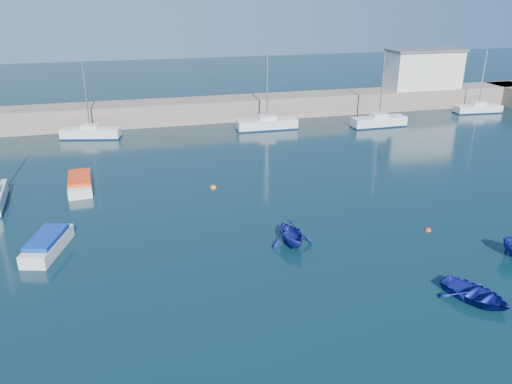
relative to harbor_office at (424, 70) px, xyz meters
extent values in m
plane|color=black|center=(-30.00, -46.00, -5.10)|extent=(220.00, 220.00, 0.00)
cube|color=#7B6C5E|center=(-30.00, 0.00, -3.80)|extent=(96.00, 4.50, 2.60)
cube|color=silver|center=(0.00, 0.00, 0.00)|extent=(10.00, 4.00, 5.00)
cube|color=silver|center=(-44.36, -5.19, -4.55)|extent=(6.61, 3.23, 1.10)
cylinder|color=#B7BABC|center=(-44.36, -5.19, -0.34)|extent=(0.16, 0.16, 7.32)
cube|color=silver|center=(-24.39, -6.47, -4.50)|extent=(7.13, 2.09, 1.19)
cylinder|color=#B7BABC|center=(-24.39, -6.47, 0.17)|extent=(0.17, 0.17, 8.17)
cube|color=silver|center=(-11.00, -8.70, -4.52)|extent=(6.71, 2.03, 1.16)
cylinder|color=#B7BABC|center=(-11.00, -8.70, -0.10)|extent=(0.17, 0.17, 7.67)
cube|color=silver|center=(5.43, -5.38, -4.59)|extent=(6.42, 2.31, 1.01)
cylinder|color=#B7BABC|center=(5.43, -5.38, -0.47)|extent=(0.15, 0.15, 7.24)
cube|color=silver|center=(-45.90, -31.76, -4.69)|extent=(2.86, 4.88, 0.82)
cube|color=navy|center=(-45.90, -31.76, -4.12)|extent=(2.45, 3.75, 0.31)
cube|color=silver|center=(-44.60, -20.88, -4.71)|extent=(2.12, 5.29, 0.78)
cube|color=#FF3A0E|center=(-44.60, -20.88, -4.18)|extent=(1.95, 3.99, 0.29)
imported|color=navy|center=(-23.54, -43.22, -4.72)|extent=(3.97, 4.45, 0.76)
imported|color=navy|center=(-30.90, -34.80, -4.27)|extent=(2.97, 3.36, 1.66)
sphere|color=#E14310|center=(-21.23, -35.29, -5.10)|extent=(0.41, 0.41, 0.41)
sphere|color=orange|center=(-33.95, -23.66, -5.10)|extent=(0.49, 0.49, 0.49)
camera|label=1|loc=(-40.41, -61.78, 10.03)|focal=35.00mm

